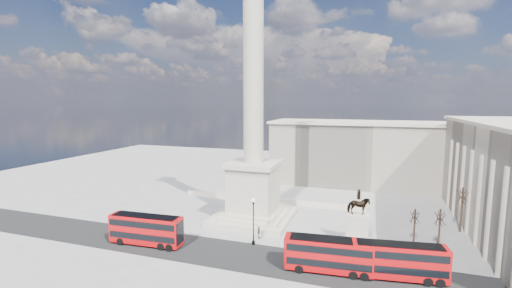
{
  "coord_description": "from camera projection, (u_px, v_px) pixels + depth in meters",
  "views": [
    {
      "loc": [
        20.06,
        -53.14,
        21.87
      ],
      "look_at": [
        1.87,
        0.91,
        14.7
      ],
      "focal_mm": 24.0,
      "sensor_mm": 36.0,
      "label": 1
    }
  ],
  "objects": [
    {
      "name": "red_bus_a",
      "position": [
        147.0,
        230.0,
        52.06
      ],
      "size": [
        11.56,
        3.27,
        4.64
      ],
      "rotation": [
        0.0,
        0.0,
        0.06
      ],
      "color": "#B8090C",
      "rests_on": "ground"
    },
    {
      "name": "victorian_lamp",
      "position": [
        253.0,
        217.0,
        51.93
      ],
      "size": [
        0.63,
        0.63,
        7.3
      ],
      "rotation": [
        0.0,
        0.0,
        0.35
      ],
      "color": "black",
      "rests_on": "ground"
    },
    {
      "name": "building_northeast",
      "position": [
        369.0,
        153.0,
        89.29
      ],
      "size": [
        51.0,
        17.0,
        16.6
      ],
      "color": "beige",
      "rests_on": "ground"
    },
    {
      "name": "red_bus_d",
      "position": [
        399.0,
        261.0,
        41.99
      ],
      "size": [
        11.38,
        4.01,
        4.52
      ],
      "rotation": [
        0.0,
        0.0,
        0.14
      ],
      "color": "#B8090C",
      "rests_on": "ground"
    },
    {
      "name": "asphalt_road",
      "position": [
        252.0,
        258.0,
        48.06
      ],
      "size": [
        120.0,
        9.0,
        0.01
      ],
      "primitive_type": "cube",
      "color": "#252525",
      "rests_on": "ground"
    },
    {
      "name": "red_bus_b",
      "position": [
        329.0,
        255.0,
        43.66
      ],
      "size": [
        11.09,
        3.44,
        4.42
      ],
      "rotation": [
        0.0,
        0.0,
        0.09
      ],
      "color": "#B8090C",
      "rests_on": "ground"
    },
    {
      "name": "balustrade_wall",
      "position": [
        270.0,
        200.0,
        74.02
      ],
      "size": [
        40.0,
        0.6,
        1.1
      ],
      "primitive_type": "cube",
      "color": "beige",
      "rests_on": "ground"
    },
    {
      "name": "pedestrian_crossing",
      "position": [
        259.0,
        232.0,
        54.74
      ],
      "size": [
        0.73,
        1.21,
        1.92
      ],
      "primitive_type": "imported",
      "rotation": [
        0.0,
        0.0,
        1.82
      ],
      "color": "#272923",
      "rests_on": "ground"
    },
    {
      "name": "bare_tree_near",
      "position": [
        440.0,
        217.0,
        48.86
      ],
      "size": [
        1.58,
        1.58,
        6.9
      ],
      "rotation": [
        0.0,
        0.0,
        0.41
      ],
      "color": "#332319",
      "rests_on": "ground"
    },
    {
      "name": "red_bus_c",
      "position": [
        326.0,
        253.0,
        44.35
      ],
      "size": [
        10.84,
        3.44,
        4.32
      ],
      "rotation": [
        0.0,
        0.0,
        0.1
      ],
      "color": "#B8090C",
      "rests_on": "ground"
    },
    {
      "name": "ground",
      "position": [
        244.0,
        228.0,
        59.05
      ],
      "size": [
        180.0,
        180.0,
        0.0
      ],
      "primitive_type": "plane",
      "color": "#A09D97",
      "rests_on": "ground"
    },
    {
      "name": "bare_tree_far",
      "position": [
        463.0,
        195.0,
        56.81
      ],
      "size": [
        1.96,
        1.96,
        8.02
      ],
      "rotation": [
        0.0,
        0.0,
        0.38
      ],
      "color": "#332319",
      "rests_on": "ground"
    },
    {
      "name": "pedestrian_walking",
      "position": [
        357.0,
        255.0,
        46.8
      ],
      "size": [
        0.76,
        0.63,
        1.77
      ],
      "primitive_type": "imported",
      "rotation": [
        0.0,
        0.0,
        0.37
      ],
      "color": "#272923",
      "rests_on": "ground"
    },
    {
      "name": "bare_tree_mid",
      "position": [
        415.0,
        216.0,
        51.29
      ],
      "size": [
        1.61,
        1.61,
        6.09
      ],
      "rotation": [
        0.0,
        0.0,
        -0.1
      ],
      "color": "#332319",
      "rests_on": "ground"
    },
    {
      "name": "pedestrian_standing",
      "position": [
        448.0,
        266.0,
        43.85
      ],
      "size": [
        0.88,
        0.71,
        1.69
      ],
      "primitive_type": "imported",
      "rotation": [
        0.0,
        0.0,
        3.24
      ],
      "color": "#272923",
      "rests_on": "ground"
    },
    {
      "name": "equestrian_statue",
      "position": [
        358.0,
        224.0,
        52.77
      ],
      "size": [
        4.1,
        3.08,
        8.51
      ],
      "color": "beige",
      "rests_on": "ground"
    },
    {
      "name": "nelsons_column",
      "position": [
        253.0,
        151.0,
        62.14
      ],
      "size": [
        14.0,
        14.0,
        49.85
      ],
      "color": "beige",
      "rests_on": "ground"
    }
  ]
}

